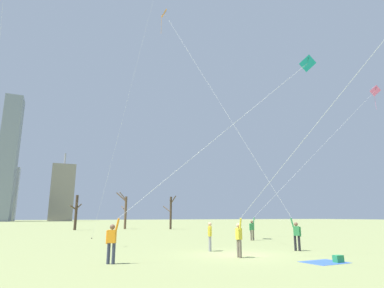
{
  "coord_description": "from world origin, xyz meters",
  "views": [
    {
      "loc": [
        -9.21,
        -15.05,
        1.94
      ],
      "look_at": [
        0.0,
        6.0,
        7.14
      ],
      "focal_mm": 30.08,
      "sensor_mm": 36.0,
      "label": 1
    }
  ],
  "objects": [
    {
      "name": "bare_tree_rightmost",
      "position": [
        2.09,
        37.78,
        2.91
      ],
      "size": [
        1.71,
        2.94,
        5.84
      ],
      "color": "brown",
      "rests_on": "ground"
    },
    {
      "name": "skyline_tall_tower",
      "position": [
        -26.92,
        138.96,
        26.49
      ],
      "size": [
        6.89,
        10.75,
        52.99
      ],
      "color": "gray",
      "rests_on": "ground"
    },
    {
      "name": "bare_tree_left_of_center",
      "position": [
        -5.46,
        36.72,
        2.67
      ],
      "size": [
        1.81,
        1.52,
        5.12
      ],
      "color": "#423326",
      "rests_on": "ground"
    },
    {
      "name": "ground_plane",
      "position": [
        0.0,
        0.0,
        0.0
      ],
      "size": [
        400.0,
        400.0,
        0.0
      ],
      "primitive_type": "plane",
      "color": "#848E56"
    },
    {
      "name": "skyline_slender_spire",
      "position": [
        -4.18,
        148.99,
        13.24
      ],
      "size": [
        10.52,
        5.05,
        31.75
      ],
      "color": "gray",
      "rests_on": "ground"
    },
    {
      "name": "kite_flyer_far_back_pink",
      "position": [
        9.36,
        8.18,
        3.5
      ],
      "size": [
        16.0,
        2.19,
        15.72
      ],
      "color": "#726656",
      "rests_on": "ground"
    },
    {
      "name": "skyline_short_annex",
      "position": [
        -28.65,
        153.37,
        12.04
      ],
      "size": [
        11.41,
        5.69,
        24.08
      ],
      "color": "#9EA3AD",
      "rests_on": "ground"
    },
    {
      "name": "bystander_far_off_by_trees",
      "position": [
        -0.5,
        2.26,
        0.9
      ],
      "size": [
        0.35,
        0.45,
        1.62
      ],
      "color": "gray",
      "rests_on": "ground"
    },
    {
      "name": "kite_flyer_foreground_right_teal",
      "position": [
        -5.23,
        -0.83,
        2.24
      ],
      "size": [
        11.19,
        1.74,
        11.15
      ],
      "color": "#33384C",
      "rests_on": "ground"
    },
    {
      "name": "kite_flyer_midfield_left_orange",
      "position": [
        3.13,
        2.55,
        5.16
      ],
      "size": [
        5.6,
        11.08,
        21.29
      ],
      "color": "black",
      "rests_on": "ground"
    },
    {
      "name": "bare_tree_leftmost",
      "position": [
        8.58,
        34.07,
        2.77
      ],
      "size": [
        0.97,
        3.6,
        5.14
      ],
      "color": "#423326",
      "rests_on": "ground"
    },
    {
      "name": "kite_flyer_midfield_center_green",
      "position": [
        0.1,
        -4.58,
        4.03
      ],
      "size": [
        2.87,
        15.29,
        13.98
      ],
      "color": "#726656",
      "rests_on": "ground"
    },
    {
      "name": "picnic_spot",
      "position": [
        2.26,
        -4.03,
        0.09
      ],
      "size": [
        1.89,
        1.52,
        0.31
      ],
      "color": "#3359B2",
      "rests_on": "ground"
    }
  ]
}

